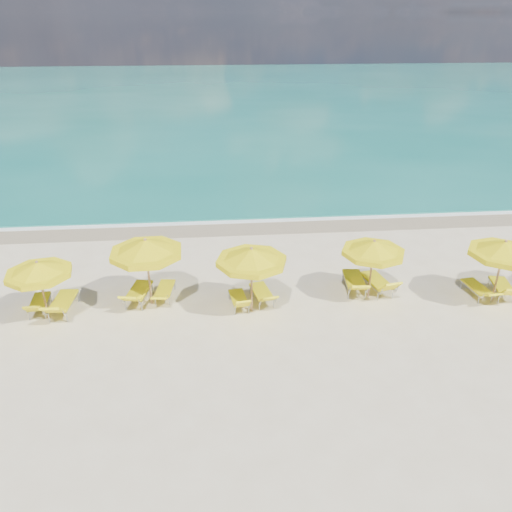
{
  "coord_description": "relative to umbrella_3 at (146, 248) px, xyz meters",
  "views": [
    {
      "loc": [
        -1.49,
        -14.94,
        9.28
      ],
      "look_at": [
        0.0,
        1.5,
        1.2
      ],
      "focal_mm": 35.0,
      "sensor_mm": 36.0,
      "label": 1
    }
  ],
  "objects": [
    {
      "name": "lounger_6_left",
      "position": [
        11.7,
        -0.53,
        -1.96
      ],
      "size": [
        0.74,
        1.76,
        0.68
      ],
      "rotation": [
        0.0,
        0.0,
        0.11
      ],
      "color": "#A5A8AD",
      "rests_on": "ground"
    },
    {
      "name": "lounger_5_right",
      "position": [
        8.2,
        0.12,
        -1.92
      ],
      "size": [
        1.02,
        2.01,
        0.95
      ],
      "rotation": [
        0.0,
        0.0,
        0.2
      ],
      "color": "#A5A8AD",
      "rests_on": "ground"
    },
    {
      "name": "foam_line",
      "position": [
        3.81,
        7.74,
        -2.16
      ],
      "size": [
        120.0,
        1.2,
        0.03
      ],
      "primitive_type": "cube",
      "color": "white",
      "rests_on": "ground"
    },
    {
      "name": "umbrella_5",
      "position": [
        7.79,
        -0.2,
        -0.24
      ],
      "size": [
        2.31,
        2.31,
        2.26
      ],
      "rotation": [
        0.0,
        0.0,
        -0.04
      ],
      "color": "tan",
      "rests_on": "ground"
    },
    {
      "name": "umbrella_4",
      "position": [
        3.49,
        -0.76,
        -0.1
      ],
      "size": [
        2.65,
        2.65,
        2.42
      ],
      "rotation": [
        0.0,
        0.0,
        0.12
      ],
      "color": "tan",
      "rests_on": "ground"
    },
    {
      "name": "lounger_2_left",
      "position": [
        -3.77,
        -0.16,
        -1.96
      ],
      "size": [
        0.7,
        1.68,
        0.78
      ],
      "rotation": [
        0.0,
        0.0,
        0.09
      ],
      "color": "#A5A8AD",
      "rests_on": "ground"
    },
    {
      "name": "umbrella_3",
      "position": [
        0.0,
        0.0,
        0.0
      ],
      "size": [
        3.32,
        3.32,
        2.54
      ],
      "rotation": [
        0.0,
        0.0,
        0.43
      ],
      "color": "tan",
      "rests_on": "ground"
    },
    {
      "name": "lounger_2_right",
      "position": [
        -2.94,
        -0.32,
        -1.92
      ],
      "size": [
        0.76,
        1.99,
        0.9
      ],
      "rotation": [
        0.0,
        0.0,
        -0.06
      ],
      "color": "#A5A8AD",
      "rests_on": "ground"
    },
    {
      "name": "umbrella_2",
      "position": [
        -3.38,
        -0.63,
        -0.32
      ],
      "size": [
        2.54,
        2.54,
        2.17
      ],
      "rotation": [
        0.0,
        0.0,
        -0.21
      ],
      "color": "tan",
      "rests_on": "ground"
    },
    {
      "name": "wet_sand_band",
      "position": [
        3.81,
        6.94,
        -2.16
      ],
      "size": [
        120.0,
        2.6,
        0.01
      ],
      "primitive_type": "cube",
      "color": "tan",
      "rests_on": "ground"
    },
    {
      "name": "lounger_6_right",
      "position": [
        12.62,
        -0.59,
        -1.94
      ],
      "size": [
        0.93,
        1.84,
        0.83
      ],
      "rotation": [
        0.0,
        0.0,
        -0.2
      ],
      "color": "#A5A8AD",
      "rests_on": "ground"
    },
    {
      "name": "umbrella_6",
      "position": [
        12.1,
        -0.91,
        -0.12
      ],
      "size": [
        2.76,
        2.76,
        2.39
      ],
      "rotation": [
        0.0,
        0.0,
        -0.19
      ],
      "color": "tan",
      "rests_on": "ground"
    },
    {
      "name": "lounger_5_left",
      "position": [
        7.37,
        0.27,
        -1.92
      ],
      "size": [
        0.86,
        2.09,
        0.88
      ],
      "rotation": [
        0.0,
        0.0,
        -0.09
      ],
      "color": "#A5A8AD",
      "rests_on": "ground"
    },
    {
      "name": "ocean",
      "position": [
        3.81,
        47.54,
        -2.16
      ],
      "size": [
        120.0,
        80.0,
        0.3
      ],
      "primitive_type": "cube",
      "color": "#12695C",
      "rests_on": "ground"
    },
    {
      "name": "lounger_3_right",
      "position": [
        0.45,
        0.36,
        -1.96
      ],
      "size": [
        0.76,
        1.77,
        0.62
      ],
      "rotation": [
        0.0,
        0.0,
        -0.12
      ],
      "color": "#A5A8AD",
      "rests_on": "ground"
    },
    {
      "name": "ground_plane",
      "position": [
        3.81,
        -0.46,
        -2.16
      ],
      "size": [
        120.0,
        120.0,
        0.0
      ],
      "primitive_type": "plane",
      "color": "beige"
    },
    {
      "name": "lounger_3_left",
      "position": [
        -0.46,
        0.19,
        -1.93
      ],
      "size": [
        0.99,
        2.0,
        0.86
      ],
      "rotation": [
        0.0,
        0.0,
        -0.19
      ],
      "color": "#A5A8AD",
      "rests_on": "ground"
    },
    {
      "name": "whitecap_far",
      "position": [
        11.81,
        23.54,
        -2.16
      ],
      "size": [
        18.0,
        0.3,
        0.05
      ],
      "primitive_type": "cube",
      "color": "white",
      "rests_on": "ground"
    },
    {
      "name": "lounger_4_left",
      "position": [
        3.07,
        -0.51,
        -1.97
      ],
      "size": [
        0.74,
        1.6,
        0.77
      ],
      "rotation": [
        0.0,
        0.0,
        0.14
      ],
      "color": "#A5A8AD",
      "rests_on": "ground"
    },
    {
      "name": "whitecap_near",
      "position": [
        -2.19,
        16.54,
        -2.16
      ],
      "size": [
        14.0,
        0.36,
        0.05
      ],
      "primitive_type": "cube",
      "color": "white",
      "rests_on": "ground"
    },
    {
      "name": "lounger_4_right",
      "position": [
        3.91,
        -0.2,
        -1.95
      ],
      "size": [
        0.91,
        1.83,
        0.77
      ],
      "rotation": [
        0.0,
        0.0,
        0.2
      ],
      "color": "#A5A8AD",
      "rests_on": "ground"
    }
  ]
}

